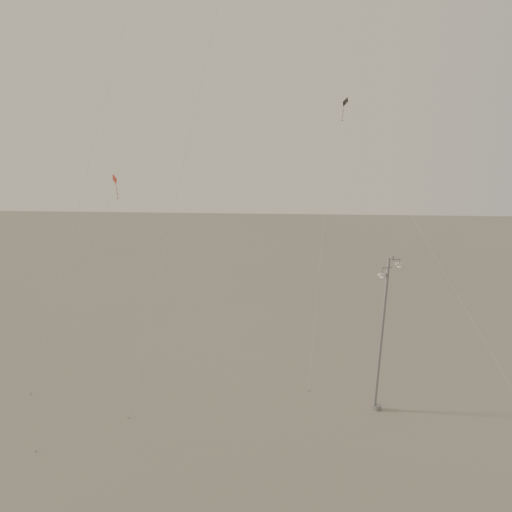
{
  "coord_description": "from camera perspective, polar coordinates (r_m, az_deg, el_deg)",
  "views": [
    {
      "loc": [
        0.89,
        -27.13,
        17.22
      ],
      "look_at": [
        -1.27,
        5.0,
        9.56
      ],
      "focal_mm": 40.0,
      "sensor_mm": 36.0,
      "label": 1
    }
  ],
  "objects": [
    {
      "name": "kite_4",
      "position": [
        39.14,
        13.02,
        7.82
      ],
      "size": [
        10.6,
        13.02,
        18.84
      ],
      "rotation": [
        0.0,
        0.0,
        1.37
      ],
      "color": "#2C2825",
      "rests_on": "ground"
    },
    {
      "name": "ground",
      "position": [
        32.15,
        1.75,
        -19.02
      ],
      "size": [
        160.0,
        160.0,
        0.0
      ],
      "primitive_type": "plane",
      "color": "gray",
      "rests_on": "ground"
    },
    {
      "name": "kite_1",
      "position": [
        34.46,
        -4.74,
        19.72
      ],
      "size": [
        6.35,
        5.2,
        27.57
      ],
      "rotation": [
        0.0,
        0.0,
        -0.4
      ],
      "color": "#2C2825",
      "rests_on": "ground"
    },
    {
      "name": "street_lamp",
      "position": [
        34.76,
        12.59,
        -7.25
      ],
      "size": [
        1.54,
        0.9,
        9.69
      ],
      "color": "gray",
      "rests_on": "ground"
    },
    {
      "name": "kite_3",
      "position": [
        37.23,
        -15.35,
        2.37
      ],
      "size": [
        2.04,
        10.86,
        13.82
      ],
      "rotation": [
        0.0,
        0.0,
        -0.51
      ],
      "color": "maroon",
      "rests_on": "ground"
    }
  ]
}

